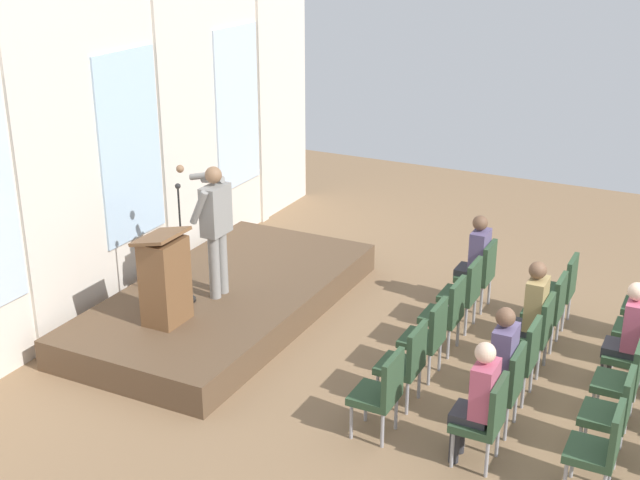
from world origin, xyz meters
The scene contains 27 objects.
ground_plane centered at (0.00, 0.00, 0.00)m, with size 15.63×15.63×0.00m, color #846647.
rear_partition centered at (0.03, 6.00, 2.10)m, with size 9.90×0.14×4.20m.
stage_platform centered at (0.00, 4.56, 0.19)m, with size 4.53×2.31×0.39m, color brown.
speaker centered at (-0.24, 4.51, 1.38)m, with size 0.52×0.69×1.71m.
mic_stand centered at (-0.59, 4.79, 0.73)m, with size 0.28×0.28×1.56m.
lectern centered at (-1.15, 4.64, 0.94)m, with size 0.60×0.48×1.16m.
chair_r0_c0 centered at (-1.68, 1.63, 0.53)m, with size 0.46×0.44×0.94m.
chair_r0_c1 centered at (-1.01, 1.63, 0.53)m, with size 0.46×0.44×0.94m.
chair_r0_c2 centered at (-0.34, 1.63, 0.53)m, with size 0.46×0.44×0.94m.
chair_r0_c3 centered at (0.34, 1.63, 0.53)m, with size 0.46×0.44×0.94m.
chair_r0_c4 centered at (1.01, 1.63, 0.53)m, with size 0.46×0.44×0.94m.
chair_r0_c5 centered at (1.68, 1.63, 0.53)m, with size 0.46×0.44×0.94m.
audience_r0_c5 centered at (1.68, 1.71, 0.73)m, with size 0.36×0.39×1.31m.
chair_r1_c0 centered at (-1.68, 0.57, 0.53)m, with size 0.46×0.44×0.94m.
audience_r1_c0 centered at (-1.68, 0.65, 0.73)m, with size 0.36×0.39×1.30m.
chair_r1_c1 centered at (-1.01, 0.57, 0.53)m, with size 0.46×0.44×0.94m.
audience_r1_c1 centered at (-1.01, 0.65, 0.76)m, with size 0.36×0.39×1.37m.
chair_r1_c2 centered at (-0.34, 0.57, 0.53)m, with size 0.46×0.44×0.94m.
chair_r1_c3 centered at (0.34, 0.57, 0.53)m, with size 0.46×0.44×0.94m.
audience_r1_c3 centered at (0.34, 0.65, 0.75)m, with size 0.36×0.39×1.36m.
chair_r1_c4 centered at (1.01, 0.57, 0.53)m, with size 0.46×0.44×0.94m.
chair_r1_c5 centered at (1.68, 0.57, 0.53)m, with size 0.46×0.44×0.94m.
chair_r2_c0 centered at (-1.68, -0.50, 0.53)m, with size 0.46×0.44×0.94m.
chair_r2_c1 centered at (-1.01, -0.50, 0.53)m, with size 0.46×0.44×0.94m.
chair_r2_c2 centered at (-0.34, -0.50, 0.53)m, with size 0.46×0.44×0.94m.
chair_r2_c3 centered at (0.34, -0.50, 0.53)m, with size 0.46×0.44×0.94m.
audience_r2_c3 centered at (0.34, -0.41, 0.73)m, with size 0.36×0.39×1.32m.
Camera 1 is at (-8.61, -1.16, 5.04)m, focal length 48.19 mm.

